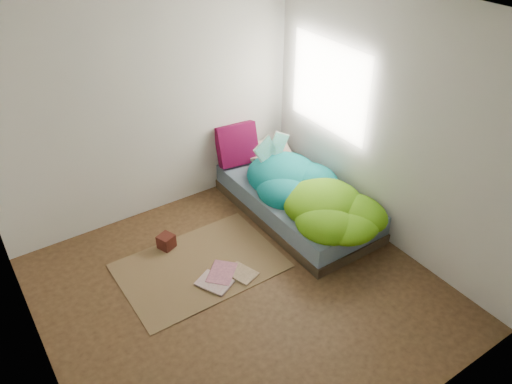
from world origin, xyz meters
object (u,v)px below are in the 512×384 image
Objects in this scene: wooden_box at (166,242)px; floor_book_b at (210,271)px; pillow_magenta at (237,144)px; floor_book_a at (208,291)px; open_book at (272,139)px; bed at (296,202)px.

wooden_box is 0.45× the size of floor_book_b.
pillow_magenta is 1.74m from floor_book_b.
floor_book_a is (-1.26, -1.44, -0.56)m from pillow_magenta.
wooden_box is at bearing 66.42° from floor_book_a.
open_book is 1.27× the size of floor_book_b.
bed is 1.59m from floor_book_a.
wooden_box is at bearing 154.47° from floor_book_b.
floor_book_a is (-1.49, -0.54, -0.14)m from bed.
floor_book_b is at bearing -72.85° from wooden_box.
wooden_box is at bearing -145.84° from pillow_magenta.
bed is 13.16× the size of wooden_box.
bed is 1.38m from floor_book_b.
bed is 5.98× the size of floor_book_b.
pillow_magenta is 3.26× the size of wooden_box.
floor_book_b is (0.19, -0.60, -0.06)m from wooden_box.
pillow_magenta reaches higher than wooden_box.
floor_book_a is (-1.44, -0.97, -0.79)m from open_book.
floor_book_b is (-1.11, -1.22, -0.56)m from pillow_magenta.
pillow_magenta is 1.99m from floor_book_a.
open_book is 1.91m from floor_book_a.
pillow_magenta is 1.48× the size of floor_book_b.
pillow_magenta reaches higher than floor_book_b.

